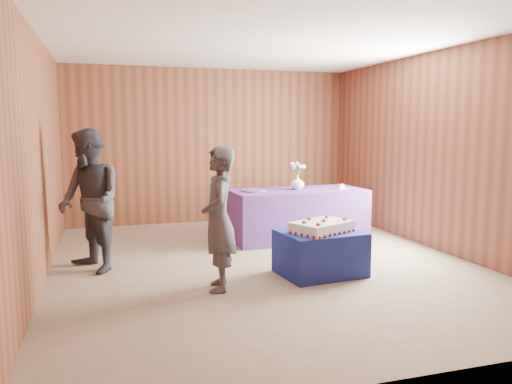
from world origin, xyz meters
name	(u,v)px	position (x,y,z in m)	size (l,w,h in m)	color
ground	(263,264)	(0.00, 0.00, 0.00)	(6.00, 6.00, 0.00)	gray
room_shell	(263,116)	(0.00, 0.00, 1.80)	(5.04, 6.04, 2.72)	brown
cake_table	(320,253)	(0.49, -0.62, 0.25)	(0.90, 0.70, 0.50)	navy
serving_table	(297,214)	(0.92, 1.17, 0.38)	(2.00, 0.90, 0.75)	#66338D
sheet_cake	(322,227)	(0.49, -0.66, 0.56)	(0.82, 0.71, 0.16)	silver
vase	(297,182)	(0.93, 1.19, 0.86)	(0.20, 0.20, 0.21)	silver
flower_spray	(298,165)	(0.93, 1.19, 1.12)	(0.24, 0.24, 0.18)	#3A692A
platter	(254,191)	(0.24, 1.18, 0.76)	(0.36, 0.36, 0.02)	#5E468D
plate	(341,188)	(1.59, 1.06, 0.76)	(0.19, 0.19, 0.01)	white
cake_slice	(342,186)	(1.59, 1.06, 0.79)	(0.07, 0.06, 0.08)	silver
knife	(346,190)	(1.59, 0.91, 0.75)	(0.26, 0.02, 0.00)	#B5B5B9
guest_left	(219,219)	(-0.74, -0.81, 0.74)	(0.54, 0.36, 1.48)	#3B3A44
guest_right	(90,201)	(-2.01, 0.27, 0.83)	(0.81, 0.63, 1.67)	#32303A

